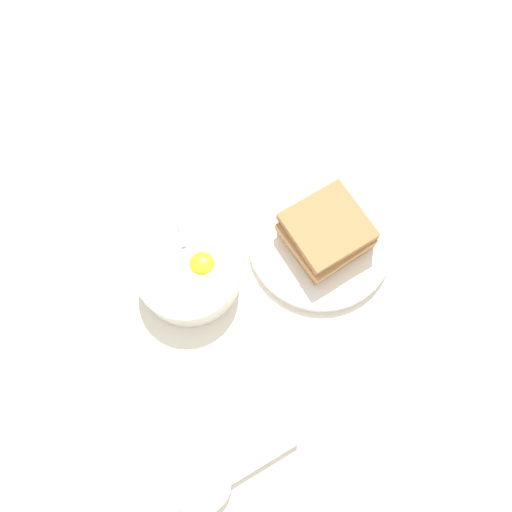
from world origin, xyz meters
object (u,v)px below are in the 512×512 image
(toast_sandwich, at_px, (326,233))
(soup_spoon, at_px, (214,487))
(toast_plate, at_px, (320,241))
(egg_bowl, at_px, (189,273))

(toast_sandwich, distance_m, soup_spoon, 0.37)
(toast_plate, bearing_deg, toast_sandwich, 145.08)
(toast_plate, bearing_deg, soup_spoon, 32.51)
(toast_plate, xyz_separation_m, soup_spoon, (0.31, 0.20, 0.01))
(egg_bowl, relative_size, toast_sandwich, 1.32)
(toast_plate, relative_size, toast_sandwich, 1.92)
(egg_bowl, distance_m, soup_spoon, 0.28)
(egg_bowl, height_order, toast_sandwich, egg_bowl)
(toast_plate, distance_m, soup_spoon, 0.37)
(toast_plate, xyz_separation_m, toast_sandwich, (-0.00, 0.00, 0.03))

